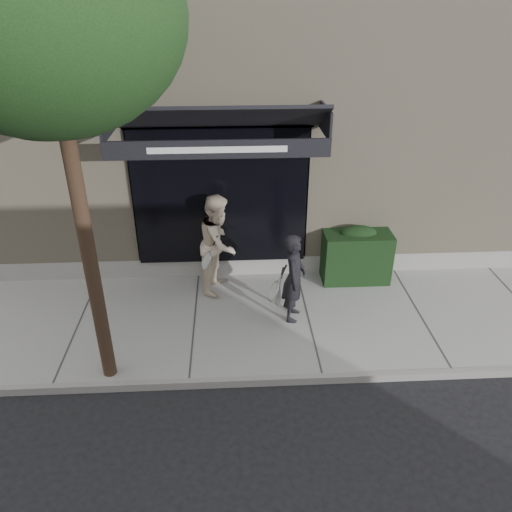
{
  "coord_description": "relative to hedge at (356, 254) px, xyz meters",
  "views": [
    {
      "loc": [
        -1.31,
        -7.19,
        5.28
      ],
      "look_at": [
        -0.89,
        0.6,
        1.03
      ],
      "focal_mm": 35.0,
      "sensor_mm": 36.0,
      "label": 1
    }
  ],
  "objects": [
    {
      "name": "sidewalk",
      "position": [
        -1.1,
        -1.25,
        -0.6
      ],
      "size": [
        20.0,
        3.0,
        0.12
      ],
      "primitive_type": "cube",
      "color": "#999994",
      "rests_on": "ground"
    },
    {
      "name": "street_tree",
      "position": [
        -4.3,
        -2.55,
        4.32
      ],
      "size": [
        3.0,
        3.0,
        6.28
      ],
      "color": "black",
      "rests_on": "ground"
    },
    {
      "name": "ground",
      "position": [
        -1.1,
        -1.25,
        -0.66
      ],
      "size": [
        80.0,
        80.0,
        0.0
      ],
      "primitive_type": "plane",
      "color": "black",
      "rests_on": "ground"
    },
    {
      "name": "pedestrian_front",
      "position": [
        -1.38,
        -1.26,
        0.26
      ],
      "size": [
        0.72,
        0.79,
        1.6
      ],
      "color": "black",
      "rests_on": "sidewalk"
    },
    {
      "name": "curb",
      "position": [
        -1.1,
        -2.8,
        -0.59
      ],
      "size": [
        20.0,
        0.1,
        0.14
      ],
      "primitive_type": "cube",
      "color": "gray",
      "rests_on": "ground"
    },
    {
      "name": "hedge",
      "position": [
        0.0,
        0.0,
        0.0
      ],
      "size": [
        1.3,
        0.7,
        1.14
      ],
      "color": "black",
      "rests_on": "sidewalk"
    },
    {
      "name": "building_facade",
      "position": [
        -1.11,
        3.71,
        2.08
      ],
      "size": [
        14.3,
        8.04,
        5.64
      ],
      "color": "tan",
      "rests_on": "ground"
    },
    {
      "name": "pedestrian_back",
      "position": [
        -2.65,
        -0.2,
        0.41
      ],
      "size": [
        0.96,
        1.1,
        1.9
      ],
      "color": "beige",
      "rests_on": "sidewalk"
    }
  ]
}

